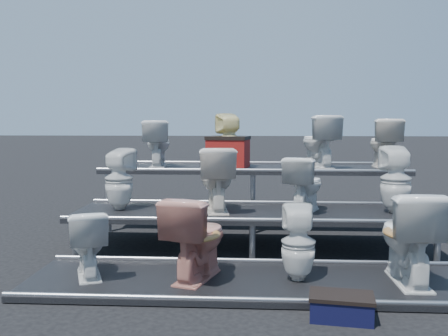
# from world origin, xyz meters

# --- Properties ---
(ground) EXTENTS (80.00, 80.00, 0.00)m
(ground) POSITION_xyz_m (0.00, 0.00, 0.00)
(ground) COLOR black
(ground) RESTS_ON ground
(tier_front) EXTENTS (4.20, 1.20, 0.06)m
(tier_front) POSITION_xyz_m (0.00, -1.30, 0.03)
(tier_front) COLOR black
(tier_front) RESTS_ON ground
(tier_mid) EXTENTS (4.20, 1.20, 0.46)m
(tier_mid) POSITION_xyz_m (0.00, 0.00, 0.23)
(tier_mid) COLOR black
(tier_mid) RESTS_ON ground
(tier_back) EXTENTS (4.20, 1.20, 0.86)m
(tier_back) POSITION_xyz_m (0.00, 1.30, 0.43)
(tier_back) COLOR black
(tier_back) RESTS_ON ground
(toilet_0) EXTENTS (0.57, 0.71, 0.64)m
(toilet_0) POSITION_xyz_m (-1.56, -1.30, 0.38)
(toilet_0) COLOR silver
(toilet_0) RESTS_ON tier_front
(toilet_1) EXTENTS (0.65, 0.86, 0.78)m
(toilet_1) POSITION_xyz_m (-0.52, -1.30, 0.45)
(toilet_1) COLOR tan
(toilet_1) RESTS_ON tier_front
(toilet_2) EXTENTS (0.32, 0.32, 0.70)m
(toilet_2) POSITION_xyz_m (0.43, -1.30, 0.41)
(toilet_2) COLOR silver
(toilet_2) RESTS_ON tier_front
(toilet_3) EXTENTS (0.48, 0.84, 0.85)m
(toilet_3) POSITION_xyz_m (1.42, -1.30, 0.49)
(toilet_3) COLOR silver
(toilet_3) RESTS_ON tier_front
(toilet_4) EXTENTS (0.42, 0.43, 0.74)m
(toilet_4) POSITION_xyz_m (-1.60, 0.00, 0.83)
(toilet_4) COLOR silver
(toilet_4) RESTS_ON tier_mid
(toilet_5) EXTENTS (0.53, 0.80, 0.76)m
(toilet_5) POSITION_xyz_m (-0.43, 0.00, 0.84)
(toilet_5) COLOR silver
(toilet_5) RESTS_ON tier_mid
(toilet_6) EXTENTS (0.59, 0.73, 0.65)m
(toilet_6) POSITION_xyz_m (0.61, 0.00, 0.79)
(toilet_6) COLOR silver
(toilet_6) RESTS_ON tier_mid
(toilet_7) EXTENTS (0.36, 0.37, 0.78)m
(toilet_7) POSITION_xyz_m (1.65, 0.00, 0.85)
(toilet_7) COLOR silver
(toilet_7) RESTS_ON tier_mid
(toilet_8) EXTENTS (0.43, 0.68, 0.67)m
(toilet_8) POSITION_xyz_m (-1.38, 1.30, 1.19)
(toilet_8) COLOR silver
(toilet_8) RESTS_ON tier_back
(toilet_9) EXTENTS (0.45, 0.45, 0.77)m
(toilet_9) POSITION_xyz_m (-0.34, 1.30, 1.25)
(toilet_9) COLOR beige
(toilet_9) RESTS_ON tier_back
(toilet_10) EXTENTS (0.60, 0.81, 0.74)m
(toilet_10) POSITION_xyz_m (0.93, 1.30, 1.23)
(toilet_10) COLOR silver
(toilet_10) RESTS_ON tier_back
(toilet_11) EXTENTS (0.39, 0.68, 0.69)m
(toilet_11) POSITION_xyz_m (1.84, 1.30, 1.21)
(toilet_11) COLOR silver
(toilet_11) RESTS_ON tier_back
(red_crate) EXTENTS (0.62, 0.53, 0.40)m
(red_crate) POSITION_xyz_m (-0.35, 1.22, 1.06)
(red_crate) COLOR maroon
(red_crate) RESTS_ON tier_back
(step_stool) EXTENTS (0.51, 0.35, 0.17)m
(step_stool) POSITION_xyz_m (0.69, -2.06, 0.08)
(step_stool) COLOR black
(step_stool) RESTS_ON ground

